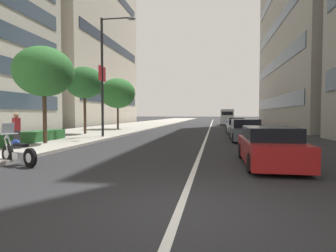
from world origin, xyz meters
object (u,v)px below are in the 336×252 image
(street_tree_far_plaza, at_px, (44,72))
(car_far_down_avenue, at_px, (245,131))
(street_tree_mid_sidewalk, at_px, (85,83))
(motorcycle_mid_row, at_px, (18,153))
(delivery_van_ahead, at_px, (227,117))
(street_tree_by_lamp_post, at_px, (118,93))
(pedestrian_on_plaza, at_px, (16,130))
(street_lamp_with_banners, at_px, (107,66))
(car_approaching_light, at_px, (235,124))
(car_mid_block_traffic, at_px, (237,127))
(car_lead_in_lane, at_px, (270,147))

(street_tree_far_plaza, bearing_deg, car_far_down_avenue, -67.32)
(car_far_down_avenue, relative_size, street_tree_mid_sidewalk, 0.80)
(motorcycle_mid_row, bearing_deg, car_far_down_avenue, -105.89)
(delivery_van_ahead, relative_size, street_tree_by_lamp_post, 0.90)
(delivery_van_ahead, distance_m, pedestrian_on_plaza, 37.06)
(delivery_van_ahead, xyz_separation_m, pedestrian_on_plaza, (-35.27, 11.38, -0.36))
(delivery_van_ahead, bearing_deg, street_tree_by_lamp_post, 144.73)
(motorcycle_mid_row, bearing_deg, street_tree_far_plaza, -40.30)
(delivery_van_ahead, bearing_deg, street_tree_far_plaza, 162.20)
(car_far_down_avenue, distance_m, street_lamp_with_banners, 10.93)
(motorcycle_mid_row, height_order, car_far_down_avenue, motorcycle_mid_row)
(car_approaching_light, relative_size, street_tree_far_plaza, 0.83)
(car_mid_block_traffic, xyz_separation_m, pedestrian_on_plaza, (-14.60, 11.47, 0.39))
(car_mid_block_traffic, bearing_deg, street_lamp_with_banners, 124.15)
(car_lead_in_lane, xyz_separation_m, street_tree_by_lamp_post, (19.91, 12.79, 3.51))
(delivery_van_ahead, height_order, street_tree_mid_sidewalk, street_tree_mid_sidewalk)
(motorcycle_mid_row, height_order, street_tree_far_plaza, street_tree_far_plaza)
(motorcycle_mid_row, distance_m, street_tree_mid_sidewalk, 14.62)
(car_approaching_light, distance_m, street_tree_mid_sidewalk, 17.79)
(car_lead_in_lane, height_order, car_mid_block_traffic, car_lead_in_lane)
(car_lead_in_lane, relative_size, street_tree_far_plaza, 0.81)
(car_far_down_avenue, bearing_deg, car_lead_in_lane, 179.01)
(car_lead_in_lane, bearing_deg, street_tree_mid_sidewalk, 46.64)
(car_lead_in_lane, distance_m, car_approaching_light, 23.16)
(car_far_down_avenue, distance_m, street_tree_far_plaza, 13.07)
(motorcycle_mid_row, height_order, street_lamp_with_banners, street_lamp_with_banners)
(car_lead_in_lane, xyz_separation_m, delivery_van_ahead, (36.97, -0.04, 0.73))
(car_mid_block_traffic, xyz_separation_m, street_tree_mid_sidewalk, (-4.28, 13.04, 3.84))
(car_mid_block_traffic, bearing_deg, street_tree_far_plaza, 135.07)
(car_far_down_avenue, distance_m, delivery_van_ahead, 27.86)
(car_approaching_light, xyz_separation_m, delivery_van_ahead, (13.81, 0.40, 0.72))
(car_far_down_avenue, height_order, street_tree_far_plaza, street_tree_far_plaza)
(street_lamp_with_banners, bearing_deg, car_approaching_light, -36.57)
(delivery_van_ahead, bearing_deg, car_lead_in_lane, -178.38)
(motorcycle_mid_row, distance_m, street_lamp_with_banners, 11.87)
(street_tree_far_plaza, bearing_deg, street_tree_mid_sidewalk, 10.02)
(delivery_van_ahead, bearing_deg, car_far_down_avenue, -178.22)
(car_mid_block_traffic, relative_size, street_lamp_with_banners, 0.52)
(motorcycle_mid_row, relative_size, pedestrian_on_plaza, 1.17)
(car_lead_in_lane, relative_size, car_approaching_light, 0.97)
(street_tree_mid_sidewalk, relative_size, pedestrian_on_plaza, 3.30)
(car_lead_in_lane, bearing_deg, pedestrian_on_plaza, 81.08)
(car_lead_in_lane, distance_m, car_mid_block_traffic, 16.31)
(motorcycle_mid_row, height_order, delivery_van_ahead, delivery_van_ahead)
(street_lamp_with_banners, distance_m, street_tree_by_lamp_post, 11.04)
(car_lead_in_lane, distance_m, street_lamp_with_banners, 14.34)
(car_mid_block_traffic, bearing_deg, street_tree_mid_sidewalk, 107.34)
(street_tree_far_plaza, distance_m, pedestrian_on_plaza, 4.09)
(car_mid_block_traffic, height_order, car_approaching_light, car_approaching_light)
(car_far_down_avenue, xyz_separation_m, car_approaching_light, (14.03, -0.35, -0.03))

